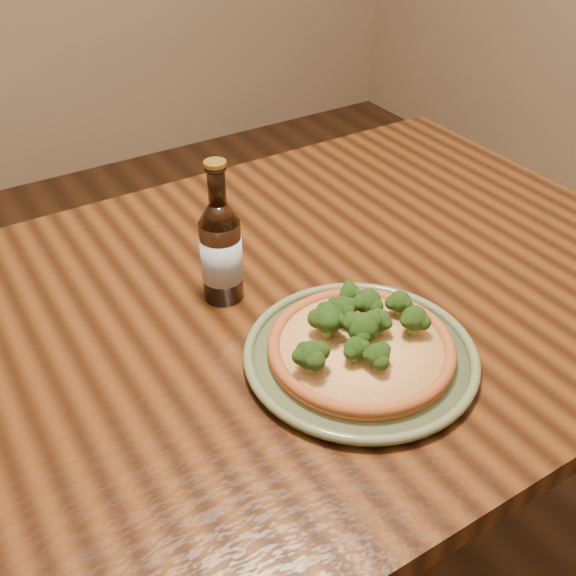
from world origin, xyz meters
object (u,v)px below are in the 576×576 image
table (214,371)px  beer_bottle (221,250)px  pizza (361,343)px  plate (360,355)px

table → beer_bottle: beer_bottle is taller
pizza → beer_bottle: bearing=111.8°
beer_bottle → plate: bearing=-47.7°
plate → beer_bottle: size_ratio=1.41×
plate → pizza: bearing=66.6°
plate → pizza: size_ratio=1.26×
table → pizza: bearing=-50.9°
table → pizza: (0.14, -0.18, 0.12)m
table → beer_bottle: size_ratio=6.97×
table → plate: 0.25m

